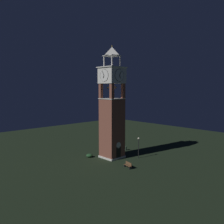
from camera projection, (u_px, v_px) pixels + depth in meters
name	position (u px, v px, depth m)	size (l,w,h in m)	color
ground	(112.00, 157.00, 43.88)	(80.00, 80.00, 0.00)	black
clock_tower	(112.00, 112.00, 43.06)	(3.98, 3.98, 20.03)	brown
park_bench	(128.00, 165.00, 37.91)	(0.79, 1.66, 0.95)	brown
lamp_post	(139.00, 144.00, 43.10)	(0.36, 0.36, 3.79)	black
trash_bin	(125.00, 148.00, 48.87)	(0.52, 0.52, 0.80)	#38513D
shrub_near_entry	(89.00, 155.00, 43.91)	(1.19, 1.19, 0.65)	#234C28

